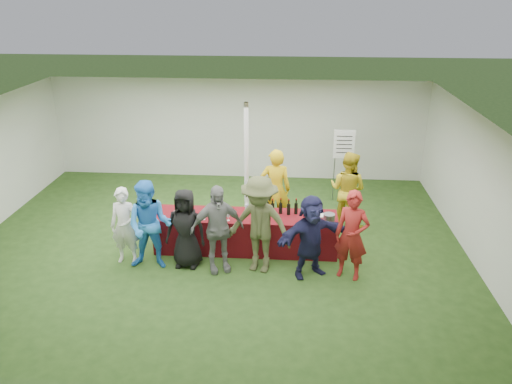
# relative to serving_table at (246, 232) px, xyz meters

# --- Properties ---
(ground) EXTENTS (60.00, 60.00, 0.00)m
(ground) POSITION_rel_serving_table_xyz_m (-0.61, 0.16, -0.38)
(ground) COLOR #284719
(ground) RESTS_ON ground
(tent) EXTENTS (10.00, 10.00, 10.00)m
(tent) POSITION_rel_serving_table_xyz_m (-0.11, 1.36, 0.98)
(tent) COLOR white
(tent) RESTS_ON ground
(serving_table) EXTENTS (3.60, 0.80, 0.75)m
(serving_table) POSITION_rel_serving_table_xyz_m (0.00, 0.00, 0.00)
(serving_table) COLOR maroon
(serving_table) RESTS_ON ground
(wine_bottles) EXTENTS (0.71, 0.12, 0.32)m
(wine_bottles) POSITION_rel_serving_table_xyz_m (0.63, 0.12, 0.50)
(wine_bottles) COLOR black
(wine_bottles) RESTS_ON serving_table
(wine_glasses) EXTENTS (2.71, 0.09, 0.16)m
(wine_glasses) POSITION_rel_serving_table_xyz_m (-0.50, -0.26, 0.49)
(wine_glasses) COLOR silver
(wine_glasses) RESTS_ON serving_table
(water_bottle) EXTENTS (0.07, 0.07, 0.23)m
(water_bottle) POSITION_rel_serving_table_xyz_m (0.01, 0.08, 0.48)
(water_bottle) COLOR silver
(water_bottle) RESTS_ON serving_table
(bar_towel) EXTENTS (0.25, 0.18, 0.03)m
(bar_towel) POSITION_rel_serving_table_xyz_m (1.55, 0.05, 0.39)
(bar_towel) COLOR white
(bar_towel) RESTS_ON serving_table
(dump_bucket) EXTENTS (0.22, 0.22, 0.18)m
(dump_bucket) POSITION_rel_serving_table_xyz_m (1.61, -0.22, 0.46)
(dump_bucket) COLOR slate
(dump_bucket) RESTS_ON serving_table
(wine_list_sign) EXTENTS (0.50, 0.03, 1.80)m
(wine_list_sign) POSITION_rel_serving_table_xyz_m (2.11, 2.64, 0.94)
(wine_list_sign) COLOR slate
(wine_list_sign) RESTS_ON ground
(staff_pourer) EXTENTS (0.68, 0.47, 1.81)m
(staff_pourer) POSITION_rel_serving_table_xyz_m (0.54, 0.99, 0.53)
(staff_pourer) COLOR gold
(staff_pourer) RESTS_ON ground
(staff_back) EXTENTS (1.04, 0.97, 1.70)m
(staff_back) POSITION_rel_serving_table_xyz_m (2.10, 1.24, 0.48)
(staff_back) COLOR gold
(staff_back) RESTS_ON ground
(customer_0) EXTENTS (0.57, 0.38, 1.51)m
(customer_0) POSITION_rel_serving_table_xyz_m (-2.23, -0.66, 0.38)
(customer_0) COLOR silver
(customer_0) RESTS_ON ground
(customer_1) EXTENTS (0.84, 0.66, 1.73)m
(customer_1) POSITION_rel_serving_table_xyz_m (-1.70, -0.82, 0.49)
(customer_1) COLOR #297CD7
(customer_1) RESTS_ON ground
(customer_2) EXTENTS (0.79, 0.55, 1.54)m
(customer_2) POSITION_rel_serving_table_xyz_m (-1.06, -0.70, 0.39)
(customer_2) COLOR black
(customer_2) RESTS_ON ground
(customer_3) EXTENTS (1.07, 0.75, 1.69)m
(customer_3) POSITION_rel_serving_table_xyz_m (-0.45, -0.83, 0.47)
(customer_3) COLOR slate
(customer_3) RESTS_ON ground
(customer_4) EXTENTS (1.34, 0.98, 1.86)m
(customer_4) POSITION_rel_serving_table_xyz_m (0.32, -0.78, 0.56)
(customer_4) COLOR #454928
(customer_4) RESTS_ON ground
(customer_5) EXTENTS (1.50, 1.08, 1.56)m
(customer_5) POSITION_rel_serving_table_xyz_m (1.25, -0.88, 0.41)
(customer_5) COLOR #1B1B3F
(customer_5) RESTS_ON ground
(customer_6) EXTENTS (0.71, 0.59, 1.67)m
(customer_6) POSITION_rel_serving_table_xyz_m (1.97, -0.90, 0.46)
(customer_6) COLOR maroon
(customer_6) RESTS_ON ground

